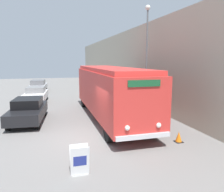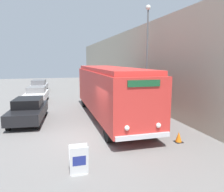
{
  "view_description": "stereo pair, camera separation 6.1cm",
  "coord_description": "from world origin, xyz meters",
  "px_view_note": "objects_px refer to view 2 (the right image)",
  "views": [
    {
      "loc": [
        -1.73,
        -10.4,
        3.85
      ],
      "look_at": [
        1.36,
        0.65,
        1.99
      ],
      "focal_mm": 35.0,
      "sensor_mm": 36.0,
      "label": 1
    },
    {
      "loc": [
        -1.67,
        -10.41,
        3.85
      ],
      "look_at": [
        1.36,
        0.65,
        1.99
      ],
      "focal_mm": 35.0,
      "sensor_mm": 36.0,
      "label": 2
    }
  ],
  "objects_px": {
    "traffic_cone": "(179,137)",
    "vintage_bus": "(110,90)",
    "parked_car_mid": "(37,94)",
    "streetlamp": "(147,46)",
    "parked_car_near": "(28,110)",
    "sign_board": "(79,161)",
    "parked_car_far": "(39,86)"
  },
  "relations": [
    {
      "from": "parked_car_far",
      "to": "traffic_cone",
      "type": "relative_size",
      "value": 9.36
    },
    {
      "from": "streetlamp",
      "to": "traffic_cone",
      "type": "distance_m",
      "value": 7.85
    },
    {
      "from": "parked_car_far",
      "to": "traffic_cone",
      "type": "height_order",
      "value": "parked_car_far"
    },
    {
      "from": "vintage_bus",
      "to": "parked_car_mid",
      "type": "bearing_deg",
      "value": 124.51
    },
    {
      "from": "parked_car_near",
      "to": "traffic_cone",
      "type": "relative_size",
      "value": 9.07
    },
    {
      "from": "parked_car_near",
      "to": "parked_car_far",
      "type": "relative_size",
      "value": 0.97
    },
    {
      "from": "sign_board",
      "to": "parked_car_far",
      "type": "height_order",
      "value": "parked_car_far"
    },
    {
      "from": "parked_car_far",
      "to": "traffic_cone",
      "type": "distance_m",
      "value": 21.24
    },
    {
      "from": "vintage_bus",
      "to": "streetlamp",
      "type": "relative_size",
      "value": 1.45
    },
    {
      "from": "parked_car_mid",
      "to": "parked_car_far",
      "type": "height_order",
      "value": "parked_car_far"
    },
    {
      "from": "parked_car_near",
      "to": "sign_board",
      "type": "bearing_deg",
      "value": -67.51
    },
    {
      "from": "streetlamp",
      "to": "parked_car_near",
      "type": "relative_size",
      "value": 1.66
    },
    {
      "from": "streetlamp",
      "to": "parked_car_near",
      "type": "bearing_deg",
      "value": -175.73
    },
    {
      "from": "traffic_cone",
      "to": "sign_board",
      "type": "bearing_deg",
      "value": -160.29
    },
    {
      "from": "vintage_bus",
      "to": "parked_car_near",
      "type": "distance_m",
      "value": 5.33
    },
    {
      "from": "traffic_cone",
      "to": "vintage_bus",
      "type": "bearing_deg",
      "value": 112.12
    },
    {
      "from": "parked_car_far",
      "to": "sign_board",
      "type": "bearing_deg",
      "value": -79.42
    },
    {
      "from": "streetlamp",
      "to": "parked_car_far",
      "type": "height_order",
      "value": "streetlamp"
    },
    {
      "from": "parked_car_far",
      "to": "parked_car_mid",
      "type": "bearing_deg",
      "value": -84.35
    },
    {
      "from": "streetlamp",
      "to": "parked_car_mid",
      "type": "bearing_deg",
      "value": 142.75
    },
    {
      "from": "traffic_cone",
      "to": "parked_car_mid",
      "type": "bearing_deg",
      "value": 119.83
    },
    {
      "from": "streetlamp",
      "to": "parked_car_mid",
      "type": "relative_size",
      "value": 1.83
    },
    {
      "from": "vintage_bus",
      "to": "parked_car_far",
      "type": "xyz_separation_m",
      "value": [
        -5.3,
        14.85,
        -1.21
      ]
    },
    {
      "from": "streetlamp",
      "to": "traffic_cone",
      "type": "height_order",
      "value": "streetlamp"
    },
    {
      "from": "vintage_bus",
      "to": "streetlamp",
      "type": "height_order",
      "value": "streetlamp"
    },
    {
      "from": "sign_board",
      "to": "parked_car_mid",
      "type": "relative_size",
      "value": 0.25
    },
    {
      "from": "vintage_bus",
      "to": "streetlamp",
      "type": "distance_m",
      "value": 4.46
    },
    {
      "from": "vintage_bus",
      "to": "sign_board",
      "type": "height_order",
      "value": "vintage_bus"
    },
    {
      "from": "streetlamp",
      "to": "parked_car_far",
      "type": "xyz_separation_m",
      "value": [
        -8.44,
        13.69,
        -4.16
      ]
    },
    {
      "from": "streetlamp",
      "to": "parked_car_mid",
      "type": "distance_m",
      "value": 11.17
    },
    {
      "from": "vintage_bus",
      "to": "sign_board",
      "type": "relative_size",
      "value": 10.74
    },
    {
      "from": "parked_car_near",
      "to": "traffic_cone",
      "type": "xyz_separation_m",
      "value": [
        7.24,
        -5.62,
        -0.51
      ]
    }
  ]
}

